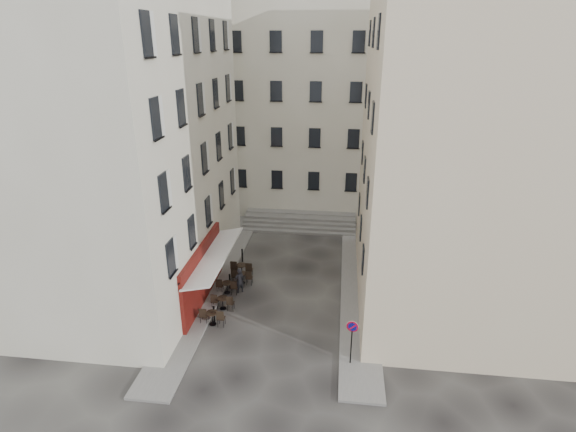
% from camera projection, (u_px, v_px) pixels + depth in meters
% --- Properties ---
extents(ground, '(90.00, 90.00, 0.00)m').
position_uv_depth(ground, '(277.00, 315.00, 24.81)').
color(ground, black).
rests_on(ground, ground).
extents(sidewalk_left, '(2.00, 22.00, 0.12)m').
position_uv_depth(sidewalk_left, '(217.00, 274.00, 28.98)').
color(sidewalk_left, slate).
rests_on(sidewalk_left, ground).
extents(sidewalk_right, '(2.00, 18.00, 0.12)m').
position_uv_depth(sidewalk_right, '(358.00, 291.00, 27.03)').
color(sidewalk_right, slate).
rests_on(sidewalk_right, ground).
extents(building_left, '(12.20, 16.20, 20.60)m').
position_uv_depth(building_left, '(96.00, 114.00, 24.95)').
color(building_left, beige).
rests_on(building_left, ground).
extents(building_right, '(12.20, 14.20, 18.60)m').
position_uv_depth(building_right, '(484.00, 140.00, 23.39)').
color(building_right, beige).
rests_on(building_right, ground).
extents(building_back, '(18.20, 10.20, 18.60)m').
position_uv_depth(building_back, '(296.00, 99.00, 38.99)').
color(building_back, beige).
rests_on(building_back, ground).
extents(cafe_storefront, '(1.74, 7.30, 3.50)m').
position_uv_depth(cafe_storefront, '(204.00, 272.00, 25.52)').
color(cafe_storefront, '#4B0F0A').
rests_on(cafe_storefront, ground).
extents(stone_steps, '(9.00, 3.15, 0.80)m').
position_uv_depth(stone_steps, '(299.00, 222.00, 36.25)').
color(stone_steps, '#64615F').
rests_on(stone_steps, ground).
extents(bollard_near, '(0.12, 0.12, 0.98)m').
position_uv_depth(bollard_near, '(214.00, 313.00, 24.06)').
color(bollard_near, black).
rests_on(bollard_near, ground).
extents(bollard_mid, '(0.12, 0.12, 0.98)m').
position_uv_depth(bollard_mid, '(230.00, 281.00, 27.29)').
color(bollard_mid, black).
rests_on(bollard_mid, ground).
extents(bollard_far, '(0.12, 0.12, 0.98)m').
position_uv_depth(bollard_far, '(242.00, 255.00, 30.51)').
color(bollard_far, black).
rests_on(bollard_far, ground).
extents(no_parking_sign, '(0.54, 0.16, 2.41)m').
position_uv_depth(no_parking_sign, '(352.00, 335.00, 20.41)').
color(no_parking_sign, black).
rests_on(no_parking_sign, ground).
extents(bistro_table_a, '(1.37, 0.64, 0.96)m').
position_uv_depth(bistro_table_a, '(213.00, 317.00, 23.81)').
color(bistro_table_a, black).
rests_on(bistro_table_a, ground).
extents(bistro_table_b, '(1.31, 0.62, 0.92)m').
position_uv_depth(bistro_table_b, '(223.00, 302.00, 25.19)').
color(bistro_table_b, black).
rests_on(bistro_table_b, ground).
extents(bistro_table_c, '(1.30, 0.61, 0.91)m').
position_uv_depth(bistro_table_c, '(227.00, 286.00, 26.77)').
color(bistro_table_c, black).
rests_on(bistro_table_c, ground).
extents(bistro_table_d, '(1.32, 0.62, 0.93)m').
position_uv_depth(bistro_table_d, '(242.00, 277.00, 27.82)').
color(bistro_table_d, black).
rests_on(bistro_table_d, ground).
extents(bistro_table_e, '(1.43, 0.67, 1.00)m').
position_uv_depth(bistro_table_e, '(242.00, 269.00, 28.72)').
color(bistro_table_e, black).
rests_on(bistro_table_e, ground).
extents(pedestrian, '(0.68, 0.63, 1.57)m').
position_uv_depth(pedestrian, '(240.00, 281.00, 26.75)').
color(pedestrian, black).
rests_on(pedestrian, ground).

